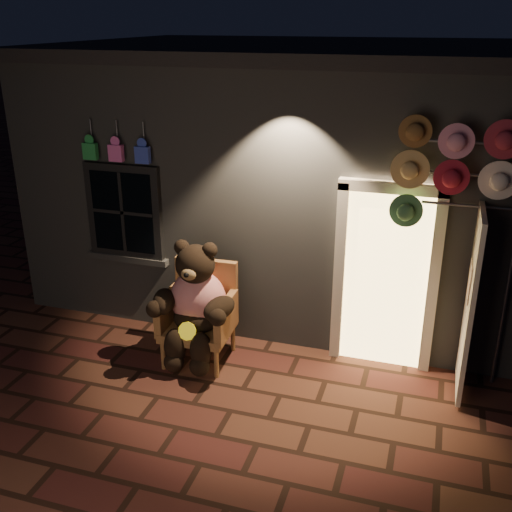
% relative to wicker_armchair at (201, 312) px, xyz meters
% --- Properties ---
extents(ground, '(60.00, 60.00, 0.00)m').
position_rel_wicker_armchair_xyz_m(ground, '(0.70, -0.94, -0.58)').
color(ground, '#4F2C1E').
rests_on(ground, ground).
extents(shop_building, '(7.30, 5.95, 3.51)m').
position_rel_wicker_armchair_xyz_m(shop_building, '(0.70, 3.05, 1.16)').
color(shop_building, slate).
rests_on(shop_building, ground).
extents(wicker_armchair, '(0.82, 0.74, 1.16)m').
position_rel_wicker_armchair_xyz_m(wicker_armchair, '(0.00, 0.00, 0.00)').
color(wicker_armchair, '#A77940').
rests_on(wicker_armchair, ground).
extents(teddy_bear, '(1.06, 0.82, 1.45)m').
position_rel_wicker_armchair_xyz_m(teddy_bear, '(0.00, -0.15, 0.19)').
color(teddy_bear, red).
rests_on(teddy_bear, ground).
extents(hat_rack, '(1.64, 0.22, 2.90)m').
position_rel_wicker_armchair_xyz_m(hat_rack, '(2.79, 0.34, 1.85)').
color(hat_rack, '#59595E').
rests_on(hat_rack, ground).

